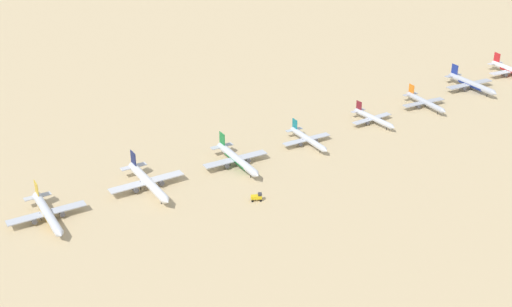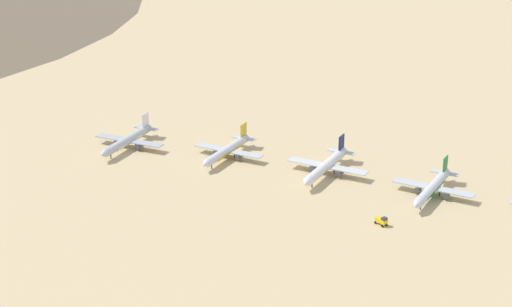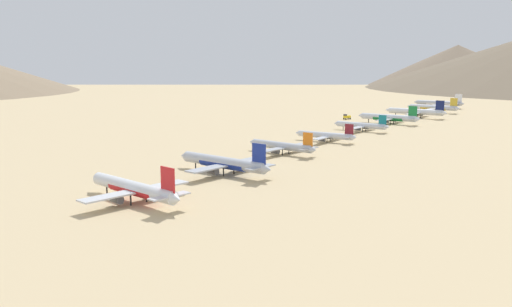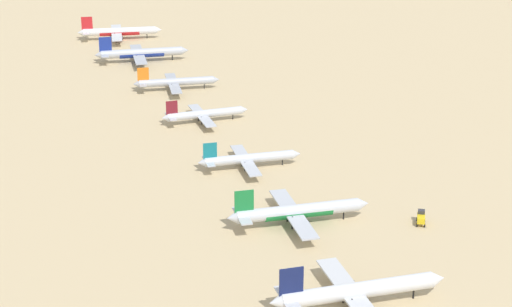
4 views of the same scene
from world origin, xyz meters
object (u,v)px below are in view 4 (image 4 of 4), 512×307
(parked_jet_4, at_px, (248,159))
(parked_jet_5, at_px, (204,114))
(parked_jet_7, at_px, (141,53))
(parked_jet_8, at_px, (119,32))
(parked_jet_2, at_px, (356,291))
(service_truck, at_px, (421,217))
(parked_jet_3, at_px, (297,211))
(parked_jet_6, at_px, (175,82))

(parked_jet_4, bearing_deg, parked_jet_5, 91.88)
(parked_jet_7, xyz_separation_m, parked_jet_8, (-2.07, 47.41, -0.13))
(parked_jet_2, bearing_deg, parked_jet_8, 91.21)
(parked_jet_7, bearing_deg, service_truck, -78.25)
(parked_jet_5, bearing_deg, parked_jet_3, -88.95)
(parked_jet_5, relative_size, service_truck, 6.20)
(parked_jet_7, relative_size, parked_jet_8, 1.03)
(parked_jet_7, bearing_deg, parked_jet_2, -89.04)
(parked_jet_6, distance_m, parked_jet_8, 98.15)
(parked_jet_6, bearing_deg, parked_jet_3, -89.06)
(parked_jet_2, distance_m, parked_jet_7, 244.78)
(parked_jet_2, bearing_deg, parked_jet_4, 88.27)
(parked_jet_7, distance_m, service_truck, 210.74)
(parked_jet_2, height_order, parked_jet_5, parked_jet_2)
(parked_jet_8, distance_m, service_truck, 257.69)
(parked_jet_2, height_order, parked_jet_6, parked_jet_2)
(parked_jet_5, relative_size, parked_jet_8, 0.80)
(parked_jet_3, relative_size, service_truck, 7.83)
(parked_jet_3, distance_m, parked_jet_5, 98.98)
(service_truck, bearing_deg, parked_jet_5, 108.78)
(parked_jet_3, bearing_deg, service_truck, -17.82)
(parked_jet_3, bearing_deg, parked_jet_5, 91.05)
(parked_jet_3, relative_size, parked_jet_5, 1.26)
(parked_jet_3, xyz_separation_m, parked_jet_4, (-0.13, 47.42, -0.71))
(parked_jet_5, bearing_deg, parked_jet_4, -88.12)
(parked_jet_4, relative_size, parked_jet_6, 0.96)
(parked_jet_7, bearing_deg, parked_jet_3, -87.89)
(parked_jet_3, xyz_separation_m, parked_jet_6, (-2.37, 144.33, -0.57))
(parked_jet_4, relative_size, service_truck, 6.46)
(parked_jet_6, bearing_deg, parked_jet_7, 95.44)
(parked_jet_3, relative_size, parked_jet_7, 0.97)
(parked_jet_4, distance_m, parked_jet_7, 147.58)
(parked_jet_8, bearing_deg, parked_jet_3, -87.81)
(parked_jet_7, distance_m, parked_jet_8, 47.45)
(parked_jet_2, bearing_deg, parked_jet_3, 86.48)
(parked_jet_2, height_order, parked_jet_8, parked_jet_2)
(parked_jet_2, relative_size, service_truck, 8.31)
(service_truck, bearing_deg, parked_jet_7, 101.75)
(parked_jet_2, xyz_separation_m, parked_jet_5, (1.25, 148.88, -1.16))
(parked_jet_2, distance_m, parked_jet_5, 148.89)
(parked_jet_2, relative_size, parked_jet_7, 1.03)
(parked_jet_8, height_order, service_truck, parked_jet_8)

